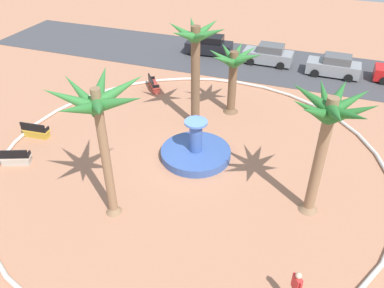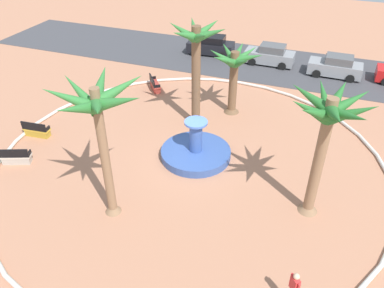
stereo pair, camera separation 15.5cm
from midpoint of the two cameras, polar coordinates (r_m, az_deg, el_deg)
name	(u,v)px [view 1 (the left image)]	position (r m, az deg, el deg)	size (l,w,h in m)	color
ground_plane	(190,160)	(20.95, -0.45, -2.41)	(80.00, 80.00, 0.00)	tan
plaza_curb	(190,159)	(20.89, -0.45, -2.19)	(20.89, 20.89, 0.20)	silver
street_asphalt	(251,62)	(33.54, 8.68, 12.03)	(48.00, 8.00, 0.03)	#424247
fountain	(196,152)	(21.01, 0.35, -1.19)	(3.85, 3.85, 2.28)	#38569E
palm_tree_near_fountain	(196,56)	(22.14, 0.37, 13.03)	(3.48, 3.39, 6.44)	brown
palm_tree_by_curb	(328,123)	(16.03, 19.37, 2.91)	(3.57, 3.76, 6.09)	#8E6B4C
palm_tree_mid_plaza	(233,67)	(24.20, 6.02, 11.39)	(3.43, 3.48, 4.41)	brown
palm_tree_far_side	(99,114)	(15.21, -14.06, 4.30)	(4.06, 4.14, 6.54)	#8E6B4C
bench_east	(154,85)	(28.35, -5.89, 8.69)	(1.37, 1.57, 1.00)	#B73D33
bench_west	(16,159)	(22.58, -25.01, -2.00)	(1.67, 1.06, 1.00)	beige
bench_north	(36,132)	(24.53, -22.41, 1.70)	(1.64, 0.66, 1.00)	gold
person_cyclist_helmet	(296,287)	(14.57, 14.91, -19.96)	(0.38, 0.42, 1.71)	#33333D
parked_car_leftmost	(209,46)	(34.61, 2.48, 14.45)	(4.12, 2.15, 1.67)	black
parked_car_second	(268,55)	(33.13, 11.20, 12.91)	(4.01, 1.94, 1.67)	gray
parked_car_third	(334,66)	(32.27, 20.28, 10.84)	(4.02, 1.96, 1.67)	gray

